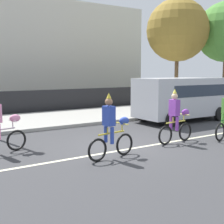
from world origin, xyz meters
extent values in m
plane|color=#38383A|center=(0.00, 0.00, 0.00)|extent=(80.00, 80.00, 0.00)
cube|color=beige|center=(0.00, -0.50, 0.00)|extent=(36.00, 0.14, 0.01)
cube|color=#9E9B93|center=(0.00, 6.50, 0.07)|extent=(60.00, 5.00, 0.15)
cube|color=black|center=(0.00, 9.40, 0.70)|extent=(40.00, 0.08, 1.40)
torus|color=black|center=(-3.10, 1.33, 0.33)|extent=(0.67, 0.19, 0.67)
cylinder|color=silver|center=(-3.61, 1.23, 0.75)|extent=(0.96, 0.23, 0.05)
cylinder|color=silver|center=(-3.20, 1.31, 0.86)|extent=(0.04, 0.04, 0.23)
cylinder|color=silver|center=(-3.20, 1.31, 0.98)|extent=(0.12, 0.50, 0.03)
ellipsoid|color=pink|center=(-3.12, 1.32, 1.05)|extent=(0.39, 0.26, 0.24)
torus|color=black|center=(-0.54, -1.01, 0.33)|extent=(0.67, 0.17, 0.67)
torus|color=black|center=(-1.58, -1.16, 0.33)|extent=(0.67, 0.17, 0.67)
cylinder|color=gold|center=(-1.06, -1.09, 0.75)|extent=(0.96, 0.19, 0.05)
cylinder|color=gold|center=(-1.20, -1.11, 0.84)|extent=(0.04, 0.04, 0.18)
cylinder|color=gold|center=(-0.64, -1.03, 0.86)|extent=(0.04, 0.04, 0.23)
cylinder|color=gold|center=(-0.64, -1.03, 0.98)|extent=(0.10, 0.50, 0.03)
ellipsoid|color=#2D47B2|center=(-0.56, -1.01, 1.05)|extent=(0.39, 0.25, 0.24)
cube|color=#2D47B2|center=(-1.16, -1.10, 1.26)|extent=(0.28, 0.35, 0.56)
sphere|color=#9E7051|center=(-1.16, -1.10, 1.66)|extent=(0.22, 0.22, 0.22)
cone|color=gold|center=(-1.16, -1.10, 1.84)|extent=(0.14, 0.14, 0.16)
cylinder|color=#2D47B2|center=(-1.14, -1.24, 0.71)|extent=(0.11, 0.11, 0.48)
cylinder|color=#2D47B2|center=(-1.18, -0.96, 0.71)|extent=(0.11, 0.11, 0.48)
torus|color=black|center=(2.45, -0.63, 0.33)|extent=(0.67, 0.12, 0.67)
torus|color=black|center=(1.41, -0.71, 0.33)|extent=(0.67, 0.12, 0.67)
cylinder|color=#E5D84C|center=(1.93, -0.67, 0.75)|extent=(0.97, 0.12, 0.05)
cylinder|color=#E5D84C|center=(1.78, -0.68, 0.84)|extent=(0.04, 0.04, 0.18)
cylinder|color=#E5D84C|center=(2.35, -0.64, 0.86)|extent=(0.04, 0.04, 0.23)
cylinder|color=#E5D84C|center=(2.35, -0.64, 0.98)|extent=(0.07, 0.50, 0.03)
ellipsoid|color=purple|center=(2.43, -0.63, 1.05)|extent=(0.37, 0.23, 0.24)
cube|color=purple|center=(1.83, -0.68, 1.26)|extent=(0.26, 0.34, 0.56)
sphere|color=beige|center=(1.83, -0.68, 1.66)|extent=(0.22, 0.22, 0.22)
cone|color=#E5D84C|center=(1.83, -0.68, 1.84)|extent=(0.14, 0.14, 0.16)
cylinder|color=purple|center=(1.84, -0.82, 0.71)|extent=(0.11, 0.11, 0.48)
cylinder|color=purple|center=(1.82, -0.54, 0.71)|extent=(0.11, 0.11, 0.48)
torus|color=black|center=(3.47, -1.36, 0.33)|extent=(0.67, 0.18, 0.67)
cylinder|color=#72CC4C|center=(3.87, -1.15, 0.71)|extent=(0.11, 0.11, 0.48)
cube|color=silver|center=(5.71, 2.70, 1.23)|extent=(5.00, 2.00, 1.90)
cube|color=#283342|center=(6.11, 2.70, 1.58)|extent=(3.90, 2.02, 0.56)
cylinder|color=black|center=(7.41, 1.70, 0.35)|extent=(0.70, 0.22, 0.70)
cylinder|color=black|center=(7.41, 3.70, 0.35)|extent=(0.70, 0.22, 0.70)
cylinder|color=black|center=(4.01, 1.70, 0.35)|extent=(0.70, 0.22, 0.70)
cylinder|color=black|center=(4.01, 3.70, 0.35)|extent=(0.70, 0.22, 0.70)
cylinder|color=brown|center=(8.56, 6.01, 1.93)|extent=(0.24, 0.24, 3.55)
sphere|color=olive|center=(8.56, 6.01, 5.07)|extent=(3.91, 3.91, 3.91)
cylinder|color=brown|center=(11.77, 4.80, 1.92)|extent=(0.24, 0.24, 3.54)
camera|label=1|loc=(-5.90, -8.46, 2.52)|focal=50.00mm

